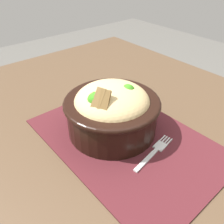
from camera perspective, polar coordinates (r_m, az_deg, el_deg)
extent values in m
cube|color=#4C3826|center=(0.57, 1.92, -6.29)|extent=(1.12, 0.92, 0.04)
cylinder|color=#412F20|center=(1.31, 0.13, 0.07)|extent=(0.04, 0.04, 0.71)
cube|color=#47191E|center=(0.54, 3.35, -6.52)|extent=(0.43, 0.29, 0.00)
cylinder|color=black|center=(0.54, 0.00, -0.75)|extent=(0.20, 0.20, 0.08)
torus|color=black|center=(0.52, 0.00, 2.44)|extent=(0.22, 0.22, 0.01)
ellipsoid|color=tan|center=(0.52, 0.00, 2.53)|extent=(0.20, 0.20, 0.07)
sphere|color=#37831C|center=(0.51, 3.90, 4.90)|extent=(0.03, 0.03, 0.03)
sphere|color=#37831C|center=(0.48, -3.90, 2.83)|extent=(0.04, 0.04, 0.04)
cylinder|color=orange|center=(0.50, -0.24, 3.84)|extent=(0.03, 0.02, 0.01)
cylinder|color=orange|center=(0.48, -0.96, 2.61)|extent=(0.01, 0.03, 0.01)
cube|color=brown|center=(0.46, -3.30, 2.64)|extent=(0.03, 0.05, 0.04)
cube|color=brown|center=(0.46, -1.97, 2.27)|extent=(0.04, 0.04, 0.04)
cube|color=silver|center=(0.49, 8.00, -11.81)|extent=(0.02, 0.07, 0.00)
cube|color=silver|center=(0.51, 10.50, -9.25)|extent=(0.01, 0.01, 0.00)
cube|color=silver|center=(0.53, 11.59, -8.11)|extent=(0.03, 0.03, 0.00)
cube|color=silver|center=(0.54, 13.78, -7.07)|extent=(0.01, 0.02, 0.00)
cube|color=silver|center=(0.54, 13.23, -6.81)|extent=(0.01, 0.02, 0.00)
cube|color=silver|center=(0.54, 12.67, -6.55)|extent=(0.01, 0.02, 0.00)
cube|color=silver|center=(0.55, 12.13, -6.29)|extent=(0.01, 0.02, 0.00)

